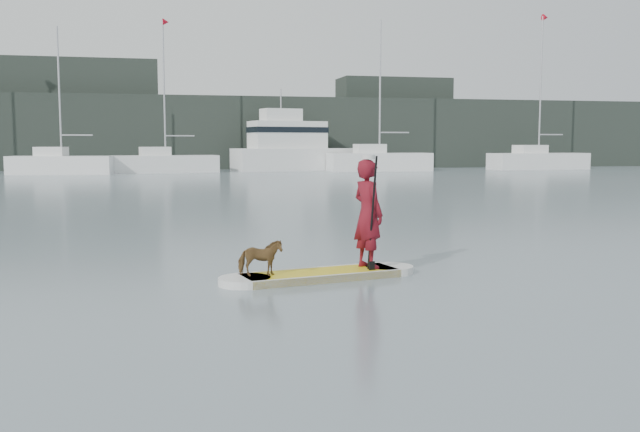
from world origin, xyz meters
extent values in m
plane|color=slate|center=(0.00, 0.00, 0.00)|extent=(140.00, 140.00, 0.00)
cube|color=gold|center=(-0.80, 2.25, 0.06)|extent=(2.61, 1.26, 0.12)
cylinder|color=silver|center=(-2.03, 2.01, 0.06)|extent=(0.80, 0.80, 0.12)
cylinder|color=silver|center=(0.43, 2.49, 0.06)|extent=(0.80, 0.80, 0.12)
cube|color=silver|center=(-0.87, 2.61, 0.06)|extent=(2.47, 0.54, 0.12)
cube|color=silver|center=(-0.73, 1.88, 0.06)|extent=(2.47, 0.54, 0.12)
imported|color=maroon|center=(0.03, 2.41, 1.00)|extent=(0.62, 0.75, 1.76)
cylinder|color=silver|center=(0.03, 2.41, 1.92)|extent=(0.22, 0.22, 0.07)
imported|color=brown|center=(-1.78, 2.06, 0.40)|extent=(0.68, 0.34, 0.56)
cylinder|color=black|center=(0.03, 2.17, 1.00)|extent=(0.09, 0.30, 1.89)
cube|color=black|center=(0.03, 2.17, 0.10)|extent=(0.10, 0.04, 0.32)
cube|color=white|center=(-9.66, 43.59, 0.63)|extent=(7.31, 3.50, 1.26)
cube|color=white|center=(-10.36, 43.71, 1.57)|extent=(2.21, 1.95, 0.63)
cylinder|color=#B7B7BC|center=(-9.66, 43.59, 5.67)|extent=(0.13, 0.13, 8.81)
cylinder|color=#B7B7BC|center=(-8.60, 43.40, 2.70)|extent=(2.14, 0.46, 0.09)
cube|color=white|center=(-2.61, 44.88, 0.63)|extent=(7.77, 3.39, 1.25)
cube|color=white|center=(-3.36, 44.77, 1.56)|extent=(2.32, 1.92, 0.63)
cylinder|color=#B7B7BC|center=(-2.61, 44.88, 6.08)|extent=(0.13, 0.13, 9.66)
cylinder|color=#B7B7BC|center=(-1.55, 45.03, 2.68)|extent=(2.14, 0.40, 0.09)
cone|color=red|center=(-2.39, 44.91, 10.82)|extent=(0.52, 0.56, 0.50)
cube|color=white|center=(13.61, 44.36, 0.69)|extent=(7.95, 2.68, 1.39)
cube|color=white|center=(12.82, 44.37, 1.73)|extent=(2.24, 1.83, 0.69)
cylinder|color=#B7B7BC|center=(13.61, 44.36, 6.43)|extent=(0.14, 0.14, 10.10)
cylinder|color=#B7B7BC|center=(14.80, 44.34, 2.97)|extent=(2.38, 0.13, 0.10)
cube|color=white|center=(27.42, 44.67, 0.66)|extent=(8.55, 3.22, 1.33)
cube|color=white|center=(26.58, 44.59, 1.66)|extent=(2.49, 1.93, 0.66)
cylinder|color=#B7B7BC|center=(27.42, 44.67, 6.84)|extent=(0.13, 0.13, 11.02)
cylinder|color=#B7B7BC|center=(28.55, 44.77, 2.85)|extent=(2.28, 0.30, 0.09)
cone|color=red|center=(27.65, 44.69, 12.25)|extent=(0.52, 0.57, 0.53)
cube|color=white|center=(7.86, 47.12, 0.87)|extent=(11.02, 5.25, 1.73)
cube|color=white|center=(6.83, 46.92, 2.79)|extent=(6.22, 3.69, 2.12)
cube|color=white|center=(6.31, 46.82, 4.33)|extent=(3.26, 2.34, 0.96)
cube|color=black|center=(6.83, 46.92, 3.18)|extent=(6.33, 3.78, 0.43)
cylinder|color=#B7B7BC|center=(6.31, 46.82, 5.58)|extent=(0.10, 0.10, 1.54)
cube|color=#212923|center=(0.00, 53.00, 3.00)|extent=(90.00, 6.00, 6.00)
cube|color=#212923|center=(-10.00, 54.00, 4.50)|extent=(14.00, 4.00, 9.00)
cube|color=#212923|center=(18.00, 54.00, 4.00)|extent=(10.00, 4.00, 8.00)
camera|label=1|loc=(-3.29, -8.59, 2.14)|focal=40.00mm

